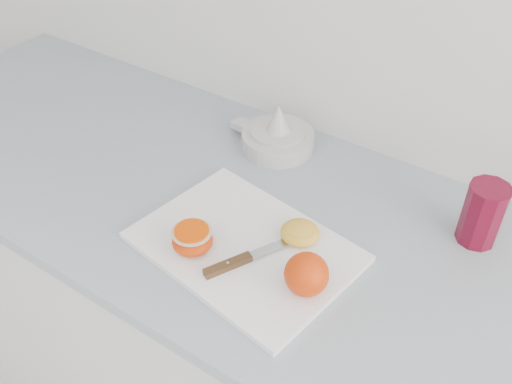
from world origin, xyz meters
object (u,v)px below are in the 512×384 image
(half_orange, at_px, (192,240))
(citrus_juicer, at_px, (277,137))
(counter, at_px, (316,382))
(red_tumbler, at_px, (482,216))
(cutting_board, at_px, (245,247))

(half_orange, xyz_separation_m, citrus_juicer, (-0.05, 0.35, -0.00))
(counter, xyz_separation_m, citrus_juicer, (-0.24, 0.19, 0.47))
(citrus_juicer, height_order, red_tumbler, red_tumbler)
(half_orange, relative_size, red_tumbler, 0.60)
(cutting_board, distance_m, red_tumbler, 0.42)
(half_orange, height_order, citrus_juicer, citrus_juicer)
(counter, relative_size, cutting_board, 6.13)
(cutting_board, height_order, citrus_juicer, citrus_juicer)
(citrus_juicer, bearing_deg, counter, -38.53)
(cutting_board, distance_m, half_orange, 0.09)
(cutting_board, xyz_separation_m, red_tumbler, (0.33, 0.25, 0.05))
(counter, distance_m, citrus_juicer, 0.56)
(half_orange, bearing_deg, counter, 40.24)
(counter, xyz_separation_m, half_orange, (-0.19, -0.16, 0.48))
(cutting_board, distance_m, citrus_juicer, 0.32)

